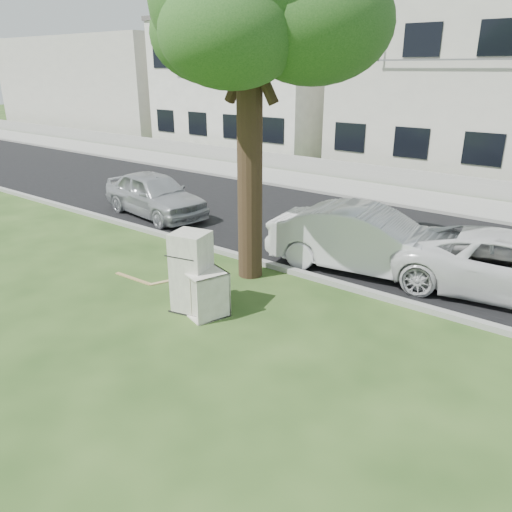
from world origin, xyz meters
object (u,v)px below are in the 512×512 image
Objects in this scene: fridge at (192,272)px; cabinet at (200,289)px; car_left at (155,194)px; car_center at (367,240)px.

cabinet is at bearing 17.39° from fridge.
fridge is at bearing -116.97° from car_left.
car_left is (-5.75, 3.97, 0.25)m from cabinet.
car_left is at bearing 131.40° from fridge.
car_center is (1.76, 3.90, -0.05)m from fridge.
fridge is 4.28m from car_center.
cabinet is at bearing -115.88° from car_left.
car_left is (-7.38, 0.14, -0.05)m from car_center.
fridge is 0.38m from cabinet.
cabinet is at bearing 148.08° from car_center.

